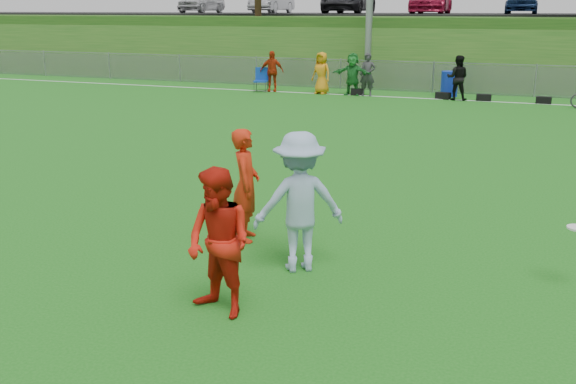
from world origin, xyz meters
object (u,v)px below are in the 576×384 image
at_px(recycling_bin, 449,84).
at_px(player_blue, 299,202).
at_px(player_red_center, 219,243).
at_px(player_red_left, 246,185).

bearing_deg(recycling_bin, player_blue, -89.25).
height_order(player_red_center, player_blue, player_blue).
relative_size(player_blue, recycling_bin, 1.89).
xyz_separation_m(player_red_center, recycling_bin, (0.15, 20.35, -0.37)).
bearing_deg(player_red_center, player_red_left, 126.98).
height_order(player_blue, recycling_bin, player_blue).
bearing_deg(player_red_left, player_blue, -144.10).
bearing_deg(recycling_bin, player_red_left, -92.82).
bearing_deg(player_blue, recycling_bin, -121.20).
relative_size(player_red_center, player_blue, 0.92).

